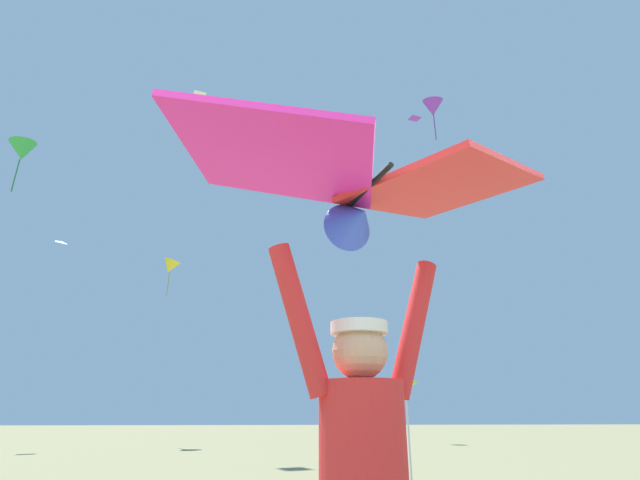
{
  "coord_description": "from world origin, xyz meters",
  "views": [
    {
      "loc": [
        -0.27,
        -1.62,
        1.25
      ],
      "look_at": [
        0.03,
        2.5,
        2.83
      ],
      "focal_mm": 25.79,
      "sensor_mm": 36.0,
      "label": 1
    }
  ],
  "objects_px": {
    "distant_kite_purple_overhead_distant": "(316,176)",
    "held_stunt_kite": "(362,185)",
    "distant_kite_white_high_right": "(199,95)",
    "marker_flag": "(411,390)",
    "distant_kite_blue_mid_left": "(62,242)",
    "distant_kite_purple_low_right": "(415,118)",
    "distant_kite_green_low_left": "(22,151)",
    "distant_kite_yellow_high_left": "(170,266)",
    "distant_kite_purple_far_center": "(433,108)"
  },
  "relations": [
    {
      "from": "distant_kite_green_low_left",
      "to": "marker_flag",
      "type": "height_order",
      "value": "distant_kite_green_low_left"
    },
    {
      "from": "held_stunt_kite",
      "to": "distant_kite_green_low_left",
      "type": "xyz_separation_m",
      "value": [
        -11.58,
        15.73,
        9.37
      ]
    },
    {
      "from": "distant_kite_purple_overhead_distant",
      "to": "distant_kite_yellow_high_left",
      "type": "relative_size",
      "value": 0.44
    },
    {
      "from": "distant_kite_blue_mid_left",
      "to": "distant_kite_yellow_high_left",
      "type": "relative_size",
      "value": 0.35
    },
    {
      "from": "distant_kite_green_low_left",
      "to": "distant_kite_yellow_high_left",
      "type": "xyz_separation_m",
      "value": [
        5.01,
        6.36,
        -2.97
      ]
    },
    {
      "from": "distant_kite_green_low_left",
      "to": "held_stunt_kite",
      "type": "bearing_deg",
      "value": -53.64
    },
    {
      "from": "distant_kite_purple_far_center",
      "to": "distant_kite_blue_mid_left",
      "type": "distance_m",
      "value": 18.95
    },
    {
      "from": "distant_kite_blue_mid_left",
      "to": "distant_kite_purple_low_right",
      "type": "bearing_deg",
      "value": -8.21
    },
    {
      "from": "distant_kite_purple_overhead_distant",
      "to": "held_stunt_kite",
      "type": "bearing_deg",
      "value": -93.26
    },
    {
      "from": "held_stunt_kite",
      "to": "distant_kite_white_high_right",
      "type": "xyz_separation_m",
      "value": [
        -5.75,
        20.73,
        16.54
      ]
    },
    {
      "from": "distant_kite_purple_low_right",
      "to": "marker_flag",
      "type": "relative_size",
      "value": 0.38
    },
    {
      "from": "distant_kite_yellow_high_left",
      "to": "marker_flag",
      "type": "relative_size",
      "value": 1.06
    },
    {
      "from": "distant_kite_purple_low_right",
      "to": "distant_kite_yellow_high_left",
      "type": "height_order",
      "value": "distant_kite_purple_low_right"
    },
    {
      "from": "distant_kite_green_low_left",
      "to": "distant_kite_purple_overhead_distant",
      "type": "bearing_deg",
      "value": 45.93
    },
    {
      "from": "distant_kite_purple_far_center",
      "to": "distant_kite_blue_mid_left",
      "type": "bearing_deg",
      "value": 156.26
    },
    {
      "from": "held_stunt_kite",
      "to": "distant_kite_white_high_right",
      "type": "distance_m",
      "value": 27.14
    },
    {
      "from": "distant_kite_purple_far_center",
      "to": "distant_kite_white_high_right",
      "type": "relative_size",
      "value": 2.11
    },
    {
      "from": "distant_kite_purple_far_center",
      "to": "distant_kite_blue_mid_left",
      "type": "height_order",
      "value": "distant_kite_purple_far_center"
    },
    {
      "from": "distant_kite_white_high_right",
      "to": "distant_kite_purple_overhead_distant",
      "type": "height_order",
      "value": "distant_kite_purple_overhead_distant"
    },
    {
      "from": "distant_kite_blue_mid_left",
      "to": "distant_kite_yellow_high_left",
      "type": "height_order",
      "value": "distant_kite_blue_mid_left"
    },
    {
      "from": "distant_kite_purple_low_right",
      "to": "marker_flag",
      "type": "xyz_separation_m",
      "value": [
        -3.81,
        -9.86,
        -14.17
      ]
    },
    {
      "from": "distant_kite_purple_low_right",
      "to": "distant_kite_blue_mid_left",
      "type": "xyz_separation_m",
      "value": [
        -17.88,
        2.58,
        -6.54
      ]
    },
    {
      "from": "held_stunt_kite",
      "to": "distant_kite_purple_overhead_distant",
      "type": "bearing_deg",
      "value": 86.74
    },
    {
      "from": "distant_kite_purple_low_right",
      "to": "distant_kite_green_low_left",
      "type": "height_order",
      "value": "distant_kite_purple_low_right"
    },
    {
      "from": "distant_kite_purple_low_right",
      "to": "distant_kite_white_high_right",
      "type": "distance_m",
      "value": 12.55
    },
    {
      "from": "distant_kite_green_low_left",
      "to": "distant_kite_purple_far_center",
      "type": "height_order",
      "value": "distant_kite_purple_far_center"
    },
    {
      "from": "distant_kite_yellow_high_left",
      "to": "marker_flag",
      "type": "xyz_separation_m",
      "value": [
        8.94,
        -13.83,
        -6.9
      ]
    },
    {
      "from": "distant_kite_purple_far_center",
      "to": "marker_flag",
      "type": "height_order",
      "value": "distant_kite_purple_far_center"
    },
    {
      "from": "distant_kite_white_high_right",
      "to": "distant_kite_yellow_high_left",
      "type": "bearing_deg",
      "value": 121.11
    },
    {
      "from": "distant_kite_purple_far_center",
      "to": "marker_flag",
      "type": "xyz_separation_m",
      "value": [
        -2.99,
        -4.94,
        -11.07
      ]
    },
    {
      "from": "distant_kite_yellow_high_left",
      "to": "marker_flag",
      "type": "distance_m",
      "value": 17.85
    },
    {
      "from": "held_stunt_kite",
      "to": "distant_kite_white_high_right",
      "type": "height_order",
      "value": "distant_kite_white_high_right"
    },
    {
      "from": "distant_kite_purple_far_center",
      "to": "distant_kite_purple_overhead_distant",
      "type": "height_order",
      "value": "distant_kite_purple_overhead_distant"
    },
    {
      "from": "distant_kite_blue_mid_left",
      "to": "distant_kite_yellow_high_left",
      "type": "bearing_deg",
      "value": 15.17
    },
    {
      "from": "distant_kite_blue_mid_left",
      "to": "marker_flag",
      "type": "relative_size",
      "value": 0.37
    },
    {
      "from": "distant_kite_green_low_left",
      "to": "distant_kite_blue_mid_left",
      "type": "bearing_deg",
      "value": 91.4
    },
    {
      "from": "distant_kite_purple_overhead_distant",
      "to": "marker_flag",
      "type": "distance_m",
      "value": 26.98
    },
    {
      "from": "distant_kite_blue_mid_left",
      "to": "distant_kite_yellow_high_left",
      "type": "xyz_separation_m",
      "value": [
        5.13,
        1.39,
        -0.73
      ]
    },
    {
      "from": "distant_kite_green_low_left",
      "to": "marker_flag",
      "type": "relative_size",
      "value": 1.2
    },
    {
      "from": "distant_kite_white_high_right",
      "to": "marker_flag",
      "type": "height_order",
      "value": "distant_kite_white_high_right"
    },
    {
      "from": "distant_kite_white_high_right",
      "to": "distant_kite_yellow_high_left",
      "type": "distance_m",
      "value": 10.26
    },
    {
      "from": "held_stunt_kite",
      "to": "marker_flag",
      "type": "xyz_separation_m",
      "value": [
        2.38,
        8.25,
        -0.49
      ]
    },
    {
      "from": "distant_kite_yellow_high_left",
      "to": "distant_kite_purple_far_center",
      "type": "bearing_deg",
      "value": -36.7
    },
    {
      "from": "distant_kite_green_low_left",
      "to": "distant_kite_white_high_right",
      "type": "relative_size",
      "value": 2.62
    },
    {
      "from": "distant_kite_purple_low_right",
      "to": "distant_kite_white_high_right",
      "type": "bearing_deg",
      "value": 167.63
    },
    {
      "from": "distant_kite_purple_far_center",
      "to": "distant_kite_white_high_right",
      "type": "height_order",
      "value": "distant_kite_white_high_right"
    },
    {
      "from": "marker_flag",
      "to": "distant_kite_white_high_right",
      "type": "bearing_deg",
      "value": 123.09
    },
    {
      "from": "marker_flag",
      "to": "distant_kite_blue_mid_left",
      "type": "bearing_deg",
      "value": 138.53
    },
    {
      "from": "distant_kite_purple_low_right",
      "to": "marker_flag",
      "type": "bearing_deg",
      "value": -111.12
    },
    {
      "from": "distant_kite_green_low_left",
      "to": "distant_kite_purple_overhead_distant",
      "type": "xyz_separation_m",
      "value": [
        13.25,
        13.69,
        6.87
      ]
    }
  ]
}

